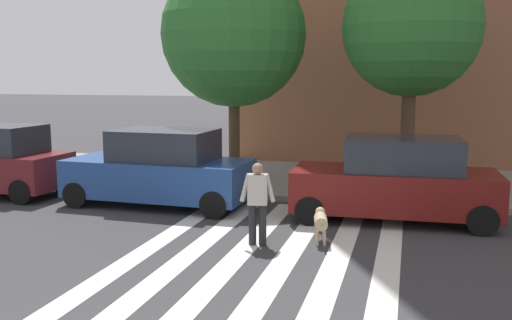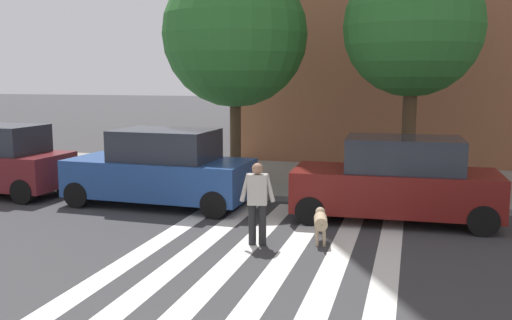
% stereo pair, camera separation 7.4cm
% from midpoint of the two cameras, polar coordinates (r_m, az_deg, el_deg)
% --- Properties ---
extents(ground_plane, '(160.00, 160.00, 0.00)m').
position_cam_midpoint_polar(ground_plane, '(9.81, -4.23, -11.17)').
color(ground_plane, '#353538').
extents(sidewalk_far, '(80.00, 6.00, 0.15)m').
position_cam_midpoint_polar(sidewalk_far, '(17.79, 5.19, -1.96)').
color(sidewalk_far, gray).
rests_on(sidewalk_far, ground_plane).
extents(crosswalk_stripes, '(4.95, 10.46, 0.01)m').
position_cam_midpoint_polar(crosswalk_stripes, '(9.63, -0.68, -11.51)').
color(crosswalk_stripes, silver).
rests_on(crosswalk_stripes, ground_plane).
extents(parked_car_behind_first, '(4.75, 2.13, 1.96)m').
position_cam_midpoint_polar(parked_car_behind_first, '(14.56, -9.50, -0.94)').
color(parked_car_behind_first, navy).
rests_on(parked_car_behind_first, ground_plane).
extents(parked_car_third_in_line, '(4.65, 2.11, 1.94)m').
position_cam_midpoint_polar(parked_car_third_in_line, '(13.20, 14.29, -2.08)').
color(parked_car_third_in_line, maroon).
rests_on(parked_car_third_in_line, ground_plane).
extents(street_tree_nearest, '(4.26, 4.26, 6.50)m').
position_cam_midpoint_polar(street_tree_nearest, '(16.81, -2.03, 12.63)').
color(street_tree_nearest, '#4C3823').
rests_on(street_tree_nearest, sidewalk_far).
extents(street_tree_middle, '(3.77, 3.77, 6.36)m').
position_cam_midpoint_polar(street_tree_middle, '(16.08, 15.81, 12.85)').
color(street_tree_middle, '#4C3823').
rests_on(street_tree_middle, sidewalk_far).
extents(pedestrian_dog_walker, '(0.71, 0.31, 1.64)m').
position_cam_midpoint_polar(pedestrian_dog_walker, '(10.96, 0.34, -4.00)').
color(pedestrian_dog_walker, black).
rests_on(pedestrian_dog_walker, ground_plane).
extents(dog_on_leash, '(0.37, 0.98, 0.65)m').
position_cam_midpoint_polar(dog_on_leash, '(11.32, 6.78, -6.17)').
color(dog_on_leash, tan).
rests_on(dog_on_leash, ground_plane).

